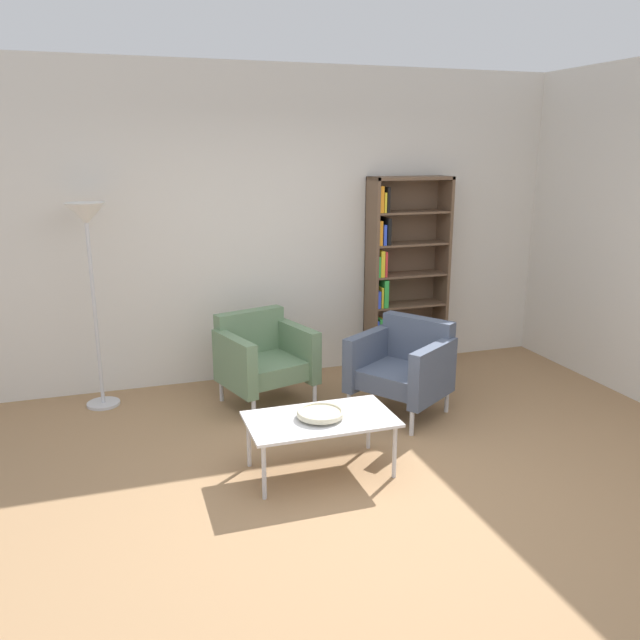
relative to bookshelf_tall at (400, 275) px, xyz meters
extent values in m
plane|color=#9E7751|center=(-1.20, -2.25, -0.94)|extent=(8.32, 8.32, 0.00)
cube|color=silver|center=(-1.20, 0.21, 0.51)|extent=(6.40, 0.12, 2.90)
cube|color=brown|center=(-0.32, -0.02, 0.01)|extent=(0.03, 0.30, 1.90)
cube|color=brown|center=(0.45, -0.02, 0.01)|extent=(0.03, 0.30, 1.90)
cube|color=brown|center=(0.07, -0.02, 0.94)|extent=(0.80, 0.30, 0.03)
cube|color=brown|center=(0.07, -0.02, -0.93)|extent=(0.80, 0.30, 0.03)
cube|color=brown|center=(0.07, 0.12, 0.01)|extent=(0.80, 0.02, 1.90)
cube|color=brown|center=(0.07, -0.02, -0.61)|extent=(0.76, 0.28, 0.02)
cube|color=brown|center=(0.07, -0.02, -0.30)|extent=(0.76, 0.28, 0.02)
cube|color=brown|center=(0.07, -0.02, 0.01)|extent=(0.76, 0.28, 0.02)
cube|color=brown|center=(0.07, -0.02, 0.31)|extent=(0.76, 0.28, 0.02)
cube|color=brown|center=(0.07, -0.02, 0.62)|extent=(0.76, 0.28, 0.02)
cube|color=white|center=(-0.29, -0.07, -0.77)|extent=(0.03, 0.18, 0.26)
cube|color=purple|center=(-0.24, -0.04, -0.77)|extent=(0.04, 0.24, 0.26)
cube|color=green|center=(-0.20, -0.06, -0.80)|extent=(0.02, 0.20, 0.20)
cube|color=blue|center=(-0.29, -0.07, -0.51)|extent=(0.02, 0.19, 0.18)
cube|color=green|center=(-0.26, -0.07, -0.50)|extent=(0.03, 0.18, 0.19)
cube|color=yellow|center=(-0.22, -0.07, -0.51)|extent=(0.04, 0.18, 0.18)
cube|color=blue|center=(-0.29, -0.03, -0.20)|extent=(0.03, 0.25, 0.17)
cube|color=yellow|center=(-0.25, -0.05, -0.19)|extent=(0.02, 0.22, 0.20)
cube|color=green|center=(-0.21, -0.06, -0.15)|extent=(0.04, 0.19, 0.27)
cube|color=green|center=(-0.29, -0.07, 0.12)|extent=(0.02, 0.19, 0.20)
cube|color=yellow|center=(-0.26, -0.05, 0.14)|extent=(0.04, 0.22, 0.25)
cube|color=red|center=(-0.22, -0.07, 0.14)|extent=(0.02, 0.18, 0.24)
cube|color=orange|center=(-0.29, -0.06, 0.44)|extent=(0.04, 0.21, 0.23)
cube|color=blue|center=(-0.24, -0.05, 0.42)|extent=(0.03, 0.22, 0.19)
cube|color=black|center=(-0.20, -0.04, 0.45)|extent=(0.03, 0.24, 0.25)
cube|color=orange|center=(-0.28, -0.07, 0.75)|extent=(0.04, 0.18, 0.24)
cube|color=yellow|center=(-0.25, -0.07, 0.72)|extent=(0.02, 0.18, 0.19)
cube|color=black|center=(-0.21, -0.06, 0.75)|extent=(0.03, 0.19, 0.24)
cube|color=silver|center=(-1.45, -1.89, -0.55)|extent=(1.00, 0.56, 0.02)
cylinder|color=silver|center=(-1.90, -2.12, -0.75)|extent=(0.03, 0.03, 0.38)
cylinder|color=silver|center=(-1.00, -2.12, -0.75)|extent=(0.03, 0.03, 0.38)
cylinder|color=silver|center=(-1.90, -1.66, -0.75)|extent=(0.03, 0.03, 0.38)
cylinder|color=silver|center=(-1.00, -1.66, -0.75)|extent=(0.03, 0.03, 0.38)
cylinder|color=beige|center=(-1.45, -1.89, -0.53)|extent=(0.13, 0.13, 0.02)
cylinder|color=beige|center=(-1.45, -1.89, -0.51)|extent=(0.32, 0.32, 0.02)
torus|color=beige|center=(-1.45, -1.89, -0.50)|extent=(0.32, 0.32, 0.02)
cube|color=slate|center=(-1.52, -0.57, -0.62)|extent=(0.78, 0.74, 0.16)
cube|color=slate|center=(-1.60, -0.31, -0.35)|extent=(0.65, 0.30, 0.38)
cube|color=slate|center=(-1.81, -0.68, -0.51)|extent=(0.28, 0.62, 0.46)
cube|color=slate|center=(-1.22, -0.50, -0.51)|extent=(0.28, 0.62, 0.46)
cylinder|color=silver|center=(-1.72, -0.96, -0.82)|extent=(0.04, 0.04, 0.24)
cylinder|color=silver|center=(-1.14, -0.78, -0.82)|extent=(0.04, 0.04, 0.24)
cylinder|color=silver|center=(-1.89, -0.40, -0.82)|extent=(0.04, 0.04, 0.24)
cylinder|color=silver|center=(-1.31, -0.23, -0.82)|extent=(0.04, 0.04, 0.24)
cube|color=#4C566B|center=(-0.51, -1.14, -0.62)|extent=(0.84, 0.85, 0.16)
cube|color=#4C566B|center=(-0.28, -0.99, -0.35)|extent=(0.46, 0.60, 0.38)
cube|color=#4C566B|center=(-0.70, -0.89, -0.51)|extent=(0.57, 0.43, 0.46)
cube|color=#4C566B|center=(-0.35, -1.41, -0.51)|extent=(0.57, 0.43, 0.46)
cylinder|color=silver|center=(-0.93, -1.06, -0.82)|extent=(0.04, 0.04, 0.24)
cylinder|color=silver|center=(-0.60, -1.56, -0.82)|extent=(0.04, 0.04, 0.24)
cylinder|color=silver|center=(-0.45, -0.74, -0.82)|extent=(0.04, 0.04, 0.24)
cylinder|color=silver|center=(-0.12, -1.24, -0.82)|extent=(0.04, 0.04, 0.24)
cylinder|color=silver|center=(-2.88, -0.17, -0.93)|extent=(0.28, 0.28, 0.02)
cylinder|color=silver|center=(-2.88, -0.17, -0.09)|extent=(0.03, 0.03, 1.65)
cone|color=white|center=(-2.88, -0.17, 0.71)|extent=(0.32, 0.32, 0.18)
camera|label=1|loc=(-2.70, -5.70, 1.22)|focal=35.99mm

